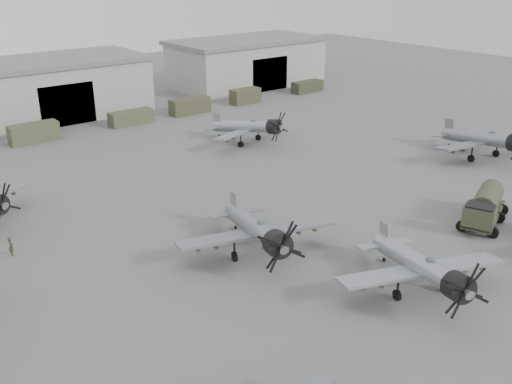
# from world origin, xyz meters

# --- Properties ---
(ground) EXTENTS (220.00, 220.00, 0.00)m
(ground) POSITION_xyz_m (0.00, 0.00, 0.00)
(ground) COLOR #5D5D5B
(ground) RESTS_ON ground
(hangar_center) EXTENTS (29.00, 14.80, 8.70)m
(hangar_center) POSITION_xyz_m (0.00, 61.96, 4.37)
(hangar_center) COLOR #ABABA0
(hangar_center) RESTS_ON ground
(hangar_right) EXTENTS (29.00, 14.80, 8.70)m
(hangar_right) POSITION_xyz_m (38.00, 61.96, 4.37)
(hangar_right) COLOR #ABABA0
(hangar_right) RESTS_ON ground
(support_truck_3) EXTENTS (6.32, 2.20, 2.50)m
(support_truck_3) POSITION_xyz_m (-6.83, 50.00, 1.25)
(support_truck_3) COLOR #494B31
(support_truck_3) RESTS_ON ground
(support_truck_4) EXTENTS (6.42, 2.20, 2.00)m
(support_truck_4) POSITION_xyz_m (7.23, 50.00, 1.00)
(support_truck_4) COLOR #484C31
(support_truck_4) RESTS_ON ground
(support_truck_5) EXTENTS (6.53, 2.20, 2.44)m
(support_truck_5) POSITION_xyz_m (17.43, 50.00, 1.22)
(support_truck_5) COLOR #40412A
(support_truck_5) RESTS_ON ground
(support_truck_6) EXTENTS (5.13, 2.20, 2.48)m
(support_truck_6) POSITION_xyz_m (28.35, 50.00, 1.24)
(support_truck_6) COLOR #42412B
(support_truck_6) RESTS_ON ground
(support_truck_7) EXTENTS (6.16, 2.20, 1.97)m
(support_truck_7) POSITION_xyz_m (42.65, 50.00, 0.98)
(support_truck_7) COLOR #353925
(support_truck_7) RESTS_ON ground
(aircraft_near_1) EXTENTS (12.47, 11.26, 5.04)m
(aircraft_near_1) POSITION_xyz_m (2.05, -4.91, 2.29)
(aircraft_near_1) COLOR #A0A3A9
(aircraft_near_1) RESTS_ON ground
(aircraft_mid_1) EXTENTS (13.16, 11.85, 5.27)m
(aircraft_mid_1) POSITION_xyz_m (-3.48, 6.91, 2.40)
(aircraft_mid_1) COLOR gray
(aircraft_mid_1) RESTS_ON ground
(aircraft_mid_3) EXTENTS (13.95, 12.56, 5.54)m
(aircraft_mid_3) POSITION_xyz_m (33.24, 8.88, 2.52)
(aircraft_mid_3) COLOR gray
(aircraft_mid_3) RESTS_ON ground
(aircraft_far_1) EXTENTS (12.59, 11.33, 5.01)m
(aircraft_far_1) POSITION_xyz_m (15.05, 31.57, 2.28)
(aircraft_far_1) COLOR #9C9EA4
(aircraft_far_1) RESTS_ON ground
(fuel_tanker) EXTENTS (8.30, 5.54, 3.05)m
(fuel_tanker) POSITION_xyz_m (16.72, -0.86, 1.75)
(fuel_tanker) COLOR #393F29
(fuel_tanker) RESTS_ON ground
(ground_crew) EXTENTS (0.48, 0.65, 1.67)m
(ground_crew) POSITION_xyz_m (-19.01, 19.70, 0.83)
(ground_crew) COLOR #3D3D28
(ground_crew) RESTS_ON ground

